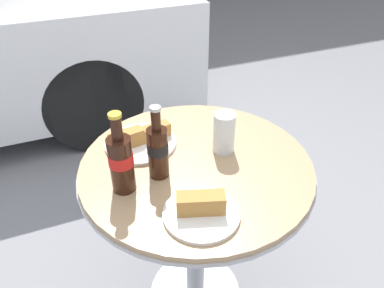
% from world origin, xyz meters
% --- Properties ---
extents(bistro_table, '(0.78, 0.78, 0.73)m').
position_xyz_m(bistro_table, '(0.00, 0.00, 0.58)').
color(bistro_table, '#B7B7BC').
rests_on(bistro_table, ground_plane).
extents(cola_bottle_left, '(0.07, 0.07, 0.26)m').
position_xyz_m(cola_bottle_left, '(-0.25, -0.03, 0.84)').
color(cola_bottle_left, '#33190F').
rests_on(cola_bottle_left, bistro_table).
extents(cola_bottle_right, '(0.07, 0.07, 0.24)m').
position_xyz_m(cola_bottle_right, '(-0.13, -0.01, 0.83)').
color(cola_bottle_right, '#33190F').
rests_on(cola_bottle_right, bistro_table).
extents(drinking_glass, '(0.07, 0.07, 0.14)m').
position_xyz_m(drinking_glass, '(0.11, 0.03, 0.80)').
color(drinking_glass, black).
rests_on(drinking_glass, bistro_table).
extents(lunch_plate_near, '(0.22, 0.22, 0.07)m').
position_xyz_m(lunch_plate_near, '(-0.08, -0.22, 0.75)').
color(lunch_plate_near, silver).
rests_on(lunch_plate_near, bistro_table).
extents(lunch_plate_far, '(0.25, 0.25, 0.07)m').
position_xyz_m(lunch_plate_far, '(-0.14, 0.17, 0.75)').
color(lunch_plate_far, silver).
rests_on(lunch_plate_far, bistro_table).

